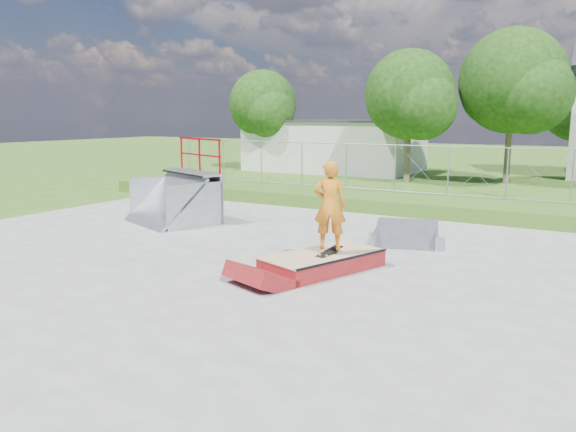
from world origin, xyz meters
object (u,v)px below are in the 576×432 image
flat_bank_ramp (406,235)px  skater (330,209)px  grind_box (323,262)px  quarter_pipe (170,182)px

flat_bank_ramp → skater: skater is taller
grind_box → flat_bank_ramp: bearing=97.9°
grind_box → quarter_pipe: 7.25m
flat_bank_ramp → skater: size_ratio=0.91×
grind_box → skater: (0.14, 0.03, 1.20)m
grind_box → flat_bank_ramp: flat_bank_ramp is taller
grind_box → quarter_pipe: (-6.66, 2.61, 1.12)m
flat_bank_ramp → skater: bearing=-115.5°
quarter_pipe → skater: (6.80, -2.58, 0.08)m
flat_bank_ramp → skater: (-0.59, -3.44, 1.15)m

